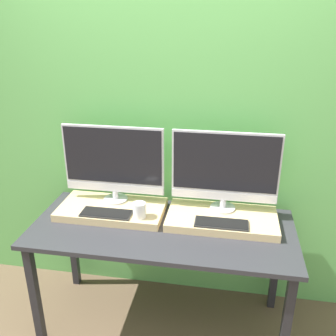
{
  "coord_description": "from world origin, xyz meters",
  "views": [
    {
      "loc": [
        0.38,
        -1.64,
        2.03
      ],
      "look_at": [
        0.0,
        0.57,
        1.1
      ],
      "focal_mm": 40.0,
      "sensor_mm": 36.0,
      "label": 1
    }
  ],
  "objects_px": {
    "mug": "(139,210)",
    "keyboard_right": "(221,223)",
    "monitor_right": "(225,169)",
    "monitor_left": "(114,162)",
    "keyboard_left": "(106,213)"
  },
  "relations": [
    {
      "from": "mug",
      "to": "keyboard_right",
      "type": "height_order",
      "value": "mug"
    },
    {
      "from": "mug",
      "to": "keyboard_left",
      "type": "bearing_deg",
      "value": 180.0
    },
    {
      "from": "keyboard_left",
      "to": "mug",
      "type": "distance_m",
      "value": 0.22
    },
    {
      "from": "keyboard_left",
      "to": "mug",
      "type": "relative_size",
      "value": 3.27
    },
    {
      "from": "keyboard_left",
      "to": "monitor_right",
      "type": "height_order",
      "value": "monitor_right"
    },
    {
      "from": "monitor_left",
      "to": "keyboard_right",
      "type": "xyz_separation_m",
      "value": [
        0.73,
        -0.2,
        -0.28
      ]
    },
    {
      "from": "keyboard_right",
      "to": "mug",
      "type": "bearing_deg",
      "value": 180.0
    },
    {
      "from": "monitor_left",
      "to": "keyboard_left",
      "type": "relative_size",
      "value": 2.08
    },
    {
      "from": "mug",
      "to": "monitor_right",
      "type": "distance_m",
      "value": 0.6
    },
    {
      "from": "monitor_left",
      "to": "keyboard_left",
      "type": "height_order",
      "value": "monitor_left"
    },
    {
      "from": "monitor_right",
      "to": "keyboard_right",
      "type": "bearing_deg",
      "value": -90.0
    },
    {
      "from": "monitor_left",
      "to": "keyboard_right",
      "type": "relative_size",
      "value": 2.08
    },
    {
      "from": "mug",
      "to": "monitor_left",
      "type": "bearing_deg",
      "value": 137.22
    },
    {
      "from": "monitor_left",
      "to": "mug",
      "type": "height_order",
      "value": "monitor_left"
    },
    {
      "from": "monitor_right",
      "to": "keyboard_right",
      "type": "distance_m",
      "value": 0.34
    }
  ]
}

